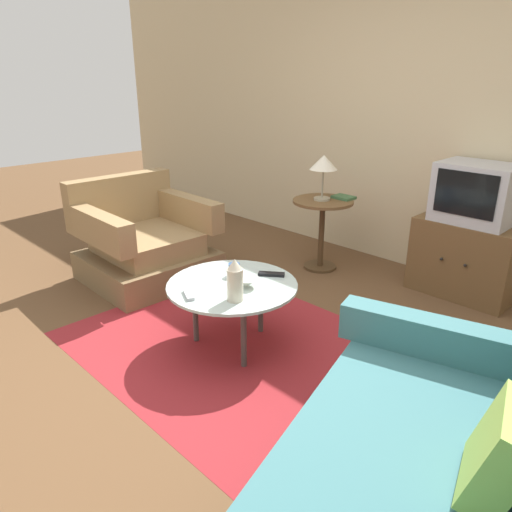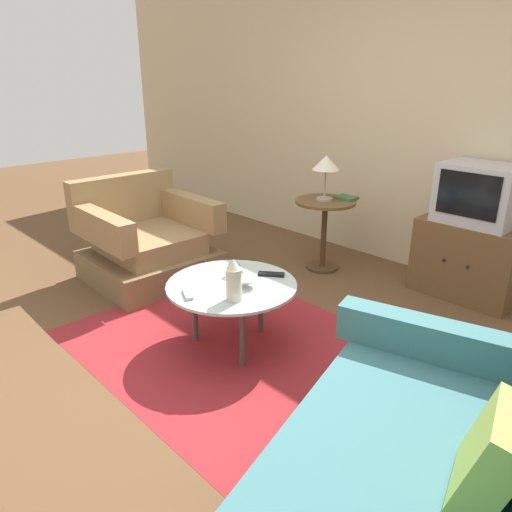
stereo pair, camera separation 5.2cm
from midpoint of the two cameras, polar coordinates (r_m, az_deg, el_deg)
ground_plane at (r=3.07m, az=-2.53°, el=-12.29°), size 16.00×16.00×0.00m
back_wall at (r=4.43m, az=20.91°, el=15.36°), size 9.00×0.12×2.70m
area_rug at (r=3.22m, az=-2.31°, el=-10.45°), size 2.06×1.66×0.00m
armchair at (r=4.24m, az=-12.62°, el=1.43°), size 0.96×0.99×0.85m
couch at (r=1.92m, az=18.71°, el=-26.38°), size 1.42×1.92×0.96m
coffee_table at (r=3.03m, az=-2.41°, el=-3.90°), size 0.83×0.83×0.44m
side_table at (r=4.31m, az=8.50°, el=4.29°), size 0.53×0.53×0.64m
tv_stand at (r=4.14m, az=24.22°, el=-0.40°), size 0.77×0.45×0.61m
television at (r=4.00m, az=25.39°, el=6.69°), size 0.56×0.43×0.45m
table_lamp at (r=4.20m, az=8.70°, el=10.70°), size 0.24×0.24×0.39m
vase at (r=2.75m, az=-2.14°, el=-2.95°), size 0.10×0.10×0.26m
mug at (r=3.12m, az=-2.11°, el=-1.63°), size 0.12×0.07×0.08m
bowl at (r=2.96m, az=-0.72°, el=-3.14°), size 0.15×0.15×0.06m
tv_remote_dark at (r=3.13m, az=2.30°, el=-2.19°), size 0.17×0.14×0.02m
tv_remote_silver at (r=2.88m, az=-7.63°, el=-4.53°), size 0.15×0.10×0.02m
book at (r=4.33m, az=11.03°, el=6.83°), size 0.19×0.14×0.02m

